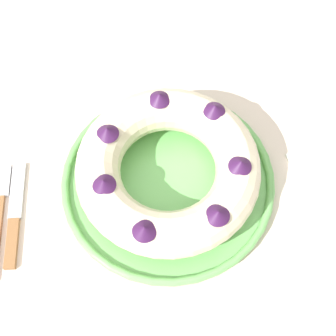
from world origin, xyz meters
The scene contains 5 objects.
ground_plane centered at (0.00, 0.00, 0.00)m, with size 8.00×8.00×0.00m, color gray.
dining_table centered at (0.00, 0.00, 0.68)m, with size 1.40×1.00×0.78m.
serving_dish centered at (0.03, 0.02, 0.79)m, with size 0.32×0.32×0.02m.
bundt_cake centered at (0.03, 0.02, 0.83)m, with size 0.27×0.27×0.08m.
cake_knife centered at (-0.20, -0.03, 0.78)m, with size 0.02×0.17×0.01m.
Camera 1 is at (0.01, -0.28, 1.43)m, focal length 50.00 mm.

